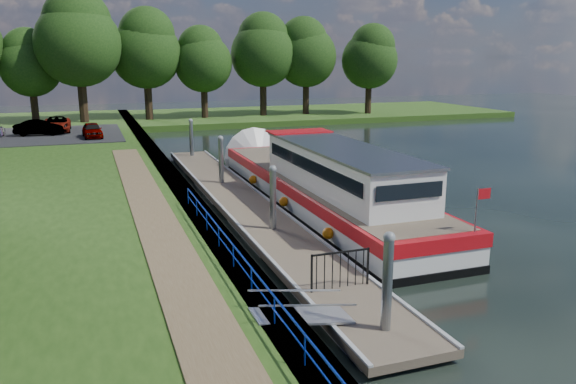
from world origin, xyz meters
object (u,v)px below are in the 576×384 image
object	(u,v)px
barge	(315,182)
car_b	(39,128)
car_d	(57,124)
car_a	(92,130)
pontoon	(243,206)

from	to	relation	value
barge	car_b	bearing A→B (deg)	119.24
car_d	car_b	bearing A→B (deg)	-124.39
barge	car_a	bearing A→B (deg)	114.14
pontoon	car_b	bearing A→B (deg)	112.68
pontoon	car_d	world-z (taller)	car_d
car_a	car_b	bearing A→B (deg)	141.18
barge	pontoon	bearing A→B (deg)	177.94
car_b	car_d	world-z (taller)	car_d
car_b	barge	bearing A→B (deg)	-145.82
barge	car_d	size ratio (longest dim) A/B	4.58
barge	car_d	bearing A→B (deg)	115.35
car_a	car_b	distance (m)	4.91
barge	car_b	size ratio (longest dim) A/B	5.58
pontoon	car_b	size ratio (longest dim) A/B	7.91
car_a	car_d	size ratio (longest dim) A/B	0.75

